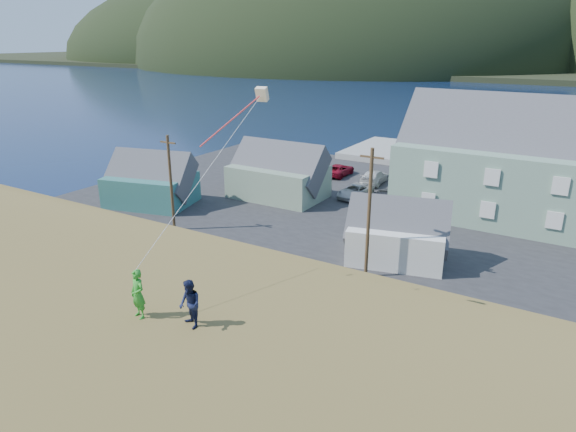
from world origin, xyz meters
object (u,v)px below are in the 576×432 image
Objects in this scene: wharf at (446,157)px; shed_white at (397,233)px; shed_palegreen_near at (278,173)px; kite_flyer_green at (138,294)px; shed_teal at (151,181)px; shed_palegreen_far at (455,171)px; kite_flyer_navy at (190,304)px.

shed_white reaches higher than wharf.
shed_palegreen_near is 36.61m from kite_flyer_green.
shed_teal is at bearing 147.78° from kite_flyer_green.
shed_palegreen_far is 6.83× the size of kite_flyer_green.
wharf is at bearing 122.12° from shed_palegreen_far.
kite_flyer_green is at bearing -75.13° from shed_palegreen_far.
shed_white is (15.79, -8.85, -0.40)m from shed_palegreen_near.
shed_palegreen_near is 18.11m from shed_white.
shed_teal is 30.95m from shed_palegreen_far.
kite_flyer_navy reaches higher than shed_palegreen_near.
shed_white is 24.26m from kite_flyer_navy.
wharf is 16.29m from shed_palegreen_far.
shed_palegreen_near reaches higher than wharf.
shed_palegreen_far is at bearing 35.17° from shed_palegreen_near.
kite_flyer_green reaches higher than kite_flyer_navy.
shed_white is 5.24× the size of kite_flyer_navy.
kite_flyer_green is 1.84m from kite_flyer_navy.
wharf is at bearing 122.61° from kite_flyer_navy.
shed_white is (25.24, -0.50, -0.20)m from shed_teal.
kite_flyer_green is 1.05× the size of kite_flyer_navy.
shed_palegreen_far is at bearing 23.63° from shed_teal.
wharf is at bearing 85.73° from shed_white.
kite_flyer_green is at bearing -58.43° from shed_teal.
shed_white is at bearing 119.17° from kite_flyer_navy.
shed_palegreen_far is (4.89, -15.39, 2.15)m from wharf.
kite_flyer_navy is at bearing -72.72° from shed_palegreen_far.
shed_teal is 12.61m from shed_palegreen_near.
shed_palegreen_far is (15.09, 10.50, -0.04)m from shed_palegreen_near.
shed_palegreen_far reaches higher than shed_white.
shed_palegreen_near reaches higher than shed_white.
shed_palegreen_near reaches higher than shed_teal.
shed_palegreen_near is (9.45, 8.35, 0.21)m from shed_teal.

